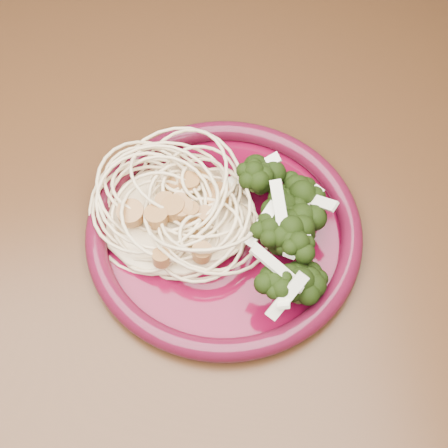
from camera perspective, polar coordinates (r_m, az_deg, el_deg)
The scene contains 6 objects.
dining_table at distance 0.69m, azimuth -7.41°, elevation -4.45°, with size 1.20×0.80×0.75m.
dinner_plate at distance 0.59m, azimuth -0.00°, elevation -0.54°, with size 0.34×0.34×0.02m.
spaghetti_pile at distance 0.58m, azimuth -4.30°, elevation 1.17°, with size 0.15×0.13×0.03m, color beige.
scallop_cluster at distance 0.56m, azimuth -4.54°, elevation 3.18°, with size 0.12×0.12×0.04m, color #AC783F, non-canonical shape.
broccoli_pile at distance 0.56m, azimuth 5.45°, elevation -0.84°, with size 0.08×0.14×0.05m, color black.
onion_garnish at distance 0.54m, azimuth 5.70°, elevation 0.80°, with size 0.06×0.09×0.05m, color #E9E7C6, non-canonical shape.
Camera 1 is at (0.04, -0.33, 1.26)m, focal length 50.00 mm.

